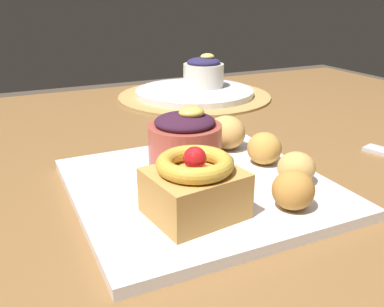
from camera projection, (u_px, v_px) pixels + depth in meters
The scene contains 11 objects.
dining_table at pixel (115, 222), 0.58m from camera, with size 1.58×0.96×0.73m.
woven_placemat at pixel (194, 96), 0.91m from camera, with size 0.33×0.33×0.01m, color #AD894C.
front_plate at pixel (199, 187), 0.48m from camera, with size 0.28×0.28×0.01m, color white.
cake_slice at pixel (195, 186), 0.40m from camera, with size 0.09×0.08×0.07m.
berry_ramekin at pixel (185, 141), 0.51m from camera, with size 0.09×0.09×0.08m.
fritter_front at pixel (296, 168), 0.47m from camera, with size 0.04×0.04×0.04m, color tan.
fritter_middle at pixel (293, 190), 0.41m from camera, with size 0.04×0.04×0.04m, color #BC7F38.
fritter_back at pixel (226, 132), 0.57m from camera, with size 0.05×0.05×0.05m, color tan.
fritter_extra at pixel (264, 148), 0.52m from camera, with size 0.04×0.04×0.04m, color gold.
back_plate at pixel (194, 92), 0.91m from camera, with size 0.25×0.25×0.01m, color white.
back_ramekin at pixel (204, 72), 0.92m from camera, with size 0.09×0.09×0.07m.
Camera 1 is at (-0.12, -0.50, 0.95)m, focal length 39.24 mm.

